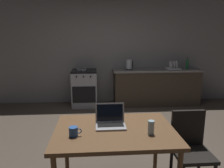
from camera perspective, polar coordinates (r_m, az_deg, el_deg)
ground_plane at (r=3.57m, az=0.75°, el=-16.31°), size 12.00×12.00×0.00m
back_wall at (r=5.73m, az=1.52°, el=8.52°), size 6.40×0.10×2.64m
kitchen_counter at (r=5.69m, az=11.20°, el=-0.67°), size 2.16×0.64×0.89m
stove_oven at (r=5.49m, az=-7.09°, el=-1.03°), size 0.60×0.62×0.89m
dining_table at (r=2.40m, az=0.67°, el=-13.06°), size 1.26×0.91×0.76m
chair at (r=2.70m, az=19.50°, el=-14.72°), size 0.40×0.40×0.89m
laptop at (r=2.44m, az=-0.42°, el=-9.64°), size 0.32×0.25×0.23m
electric_kettle at (r=5.45m, az=4.40°, el=4.97°), size 0.18×0.15×0.25m
bottle at (r=5.79m, az=18.81°, el=4.96°), size 0.07×0.07×0.29m
frying_pan at (r=5.38m, az=-7.86°, el=3.76°), size 0.24×0.41×0.05m
coffee_mug at (r=2.23m, az=-9.86°, el=-11.97°), size 0.13×0.09×0.09m
drinking_glass at (r=2.27m, az=10.02°, el=-10.95°), size 0.06×0.06×0.14m
dish_rack at (r=5.73m, az=15.46°, el=4.18°), size 0.34×0.26×0.21m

